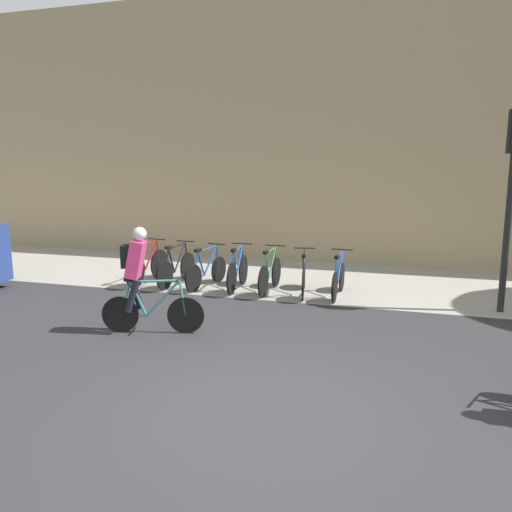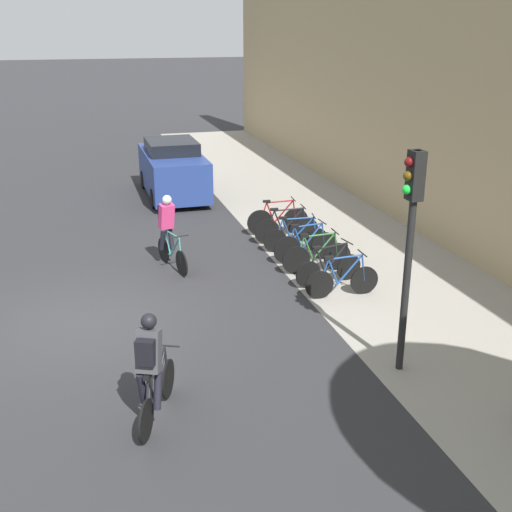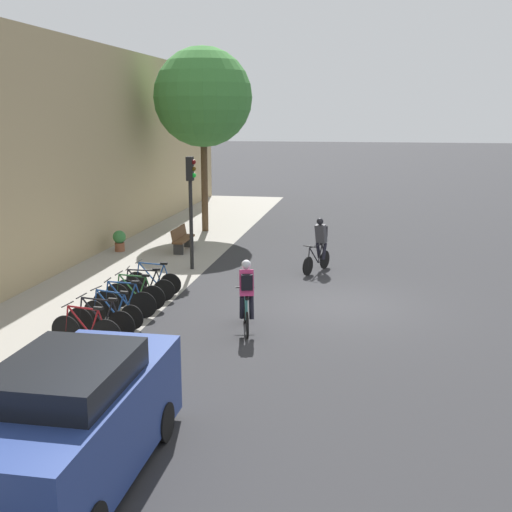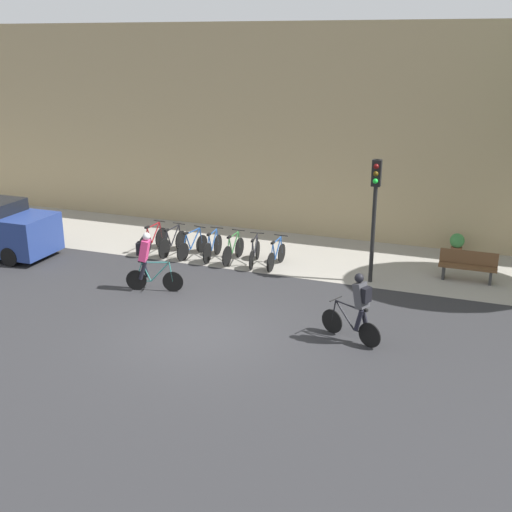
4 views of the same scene
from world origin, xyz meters
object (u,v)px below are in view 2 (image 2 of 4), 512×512
Objects in this scene: parked_bike_0 at (278,220)px; traffic_light_pole at (411,223)px; cyclist_pink at (168,228)px; parked_bike_4 at (317,256)px; parked_bike_3 at (306,245)px; parked_car at (173,169)px; parked_bike_2 at (296,237)px; cyclist_grey at (151,367)px; parked_bike_5 at (329,268)px; parked_bike_6 at (342,279)px; parked_bike_1 at (286,228)px.

parked_bike_0 is 7.78m from traffic_light_pole.
cyclist_pink is 1.05× the size of parked_bike_4.
parked_bike_4 is at bearing -0.06° from parked_bike_3.
parked_bike_2 is at bearing 18.03° from parked_car.
parked_bike_0 is 1.02× the size of parked_bike_4.
parked_bike_5 is at bearing 134.14° from cyclist_grey.
parked_bike_4 is (0.74, -0.00, -0.01)m from parked_bike_3.
cyclist_grey is 1.07× the size of parked_bike_2.
parked_bike_6 is (2.21, -0.00, -0.02)m from parked_bike_3.
parked_bike_3 is 0.99× the size of parked_bike_4.
cyclist_grey is at bearing -10.27° from parked_car.
parked_bike_2 and parked_bike_5 have the same top height.
parked_bike_0 reaches higher than parked_bike_6.
cyclist_pink is 0.41× the size of parked_car.
parked_bike_1 is 1.47m from parked_bike_3.
parked_bike_1 is 2.95m from parked_bike_5.
parked_bike_6 is 0.38× the size of parked_car.
cyclist_grey is 4.46m from traffic_light_pole.
parked_bike_3 is 0.38× the size of parked_car.
cyclist_grey is 1.02× the size of parked_bike_1.
parked_bike_6 is at bearing -0.03° from parked_bike_4.
traffic_light_pole is (7.48, -0.27, 2.13)m from parked_bike_0.
cyclist_grey reaches higher than parked_bike_5.
parked_bike_3 is 0.45× the size of traffic_light_pole.
parked_bike_2 is 1.00× the size of parked_bike_6.
parked_bike_4 is at bearing 0.01° from parked_bike_1.
cyclist_pink is 3.32m from parked_bike_3.
cyclist_pink is at bearing -130.84° from parked_bike_6.
parked_bike_5 is 0.44× the size of traffic_light_pole.
parked_car is at bearing -161.97° from parked_bike_2.
traffic_light_pole reaches higher than parked_bike_1.
parked_bike_2 is (0.74, -0.00, -0.02)m from parked_bike_1.
parked_bike_6 is (3.68, -0.00, -0.02)m from parked_bike_1.
cyclist_pink is at bearing 169.39° from cyclist_grey.
parked_bike_4 is at bearing 179.89° from parked_bike_5.
cyclist_pink is 1.00× the size of cyclist_grey.
cyclist_pink is at bearing -153.20° from traffic_light_pole.
parked_bike_4 is 1.02× the size of parked_bike_6.
parked_bike_3 is 1.01× the size of parked_bike_6.
parked_bike_3 is 2.21m from parked_bike_6.
parked_bike_6 is at bearing 0.05° from parked_bike_5.
parked_bike_5 is (1.48, -0.00, -0.02)m from parked_bike_3.
parked_car is (-6.37, -2.07, 0.52)m from parked_bike_2.
parked_car is at bearing -167.45° from parked_bike_6.
parked_bike_6 is at bearing -0.02° from parked_bike_0.
parked_bike_3 is (-5.75, 4.41, -0.54)m from cyclist_grey.
parked_bike_1 is 1.05× the size of parked_bike_2.
parked_bike_2 is at bearing -179.99° from parked_bike_6.
parked_bike_4 is (2.21, 0.00, -0.00)m from parked_bike_1.
parked_car reaches higher than cyclist_grey.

